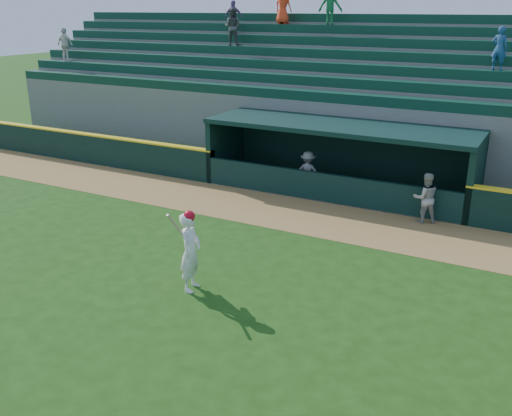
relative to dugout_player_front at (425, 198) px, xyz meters
The scene contains 9 objects.
ground 7.08m from the dugout_player_front, 119.03° to the right, with size 120.00×120.00×0.00m, color #1B4010.
warning_track 3.72m from the dugout_player_front, 159.87° to the right, with size 40.00×3.00×0.01m, color olive.
field_wall_left 15.67m from the dugout_player_front, behind, with size 15.50×0.30×1.20m, color black.
wall_stripe_left 15.68m from the dugout_player_front, behind, with size 15.50×0.32×0.06m, color yellow.
dugout_player_front is the anchor object (origin of this frame).
dugout_player_inside 4.52m from the dugout_player_front, 165.59° to the left, with size 0.95×0.55×1.47m, color #999994.
dugout 3.93m from the dugout_player_front, 151.51° to the left, with size 9.40×2.80×2.46m.
stands 7.45m from the dugout_player_front, 118.04° to the left, with size 34.50×6.25×7.47m.
batter_at_plate 8.01m from the dugout_player_front, 118.13° to the right, with size 0.60×0.85×1.98m.
Camera 1 is at (6.68, -10.78, 6.30)m, focal length 40.00 mm.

